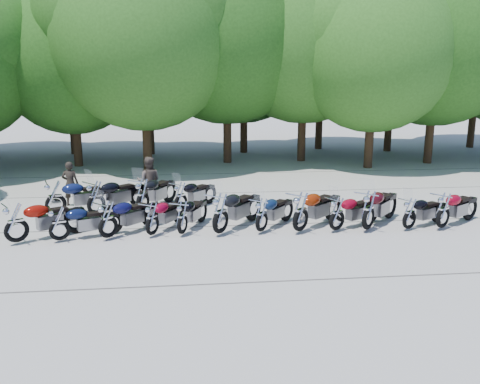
{
  "coord_description": "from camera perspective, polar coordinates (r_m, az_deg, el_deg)",
  "views": [
    {
      "loc": [
        -1.62,
        -13.92,
        4.79
      ],
      "look_at": [
        0.0,
        1.5,
        1.1
      ],
      "focal_mm": 38.0,
      "sensor_mm": 36.0,
      "label": 1
    }
  ],
  "objects": [
    {
      "name": "rider_1",
      "position": [
        18.74,
        -10.21,
        1.2
      ],
      "size": [
        0.92,
        0.74,
        1.8
      ],
      "primitive_type": "imported",
      "rotation": [
        0.0,
        0.0,
        3.07
      ],
      "color": "brown",
      "rests_on": "ground"
    },
    {
      "name": "tree_4",
      "position": [
        27.16,
        -1.5,
        17.27
      ],
      "size": [
        9.13,
        9.13,
        11.2
      ],
      "color": "#3A2614",
      "rests_on": "ground"
    },
    {
      "name": "motorcycle_5",
      "position": [
        15.07,
        -2.22,
        -2.26
      ],
      "size": [
        2.22,
        2.49,
        1.45
      ],
      "primitive_type": null,
      "rotation": [
        0.0,
        0.0,
        2.46
      ],
      "color": "black",
      "rests_on": "ground"
    },
    {
      "name": "motorcycle_6",
      "position": [
        15.31,
        2.46,
        -2.47
      ],
      "size": [
        1.89,
        2.08,
        1.22
      ],
      "primitive_type": null,
      "rotation": [
        0.0,
        0.0,
        2.44
      ],
      "color": "#0D1D3A",
      "rests_on": "ground"
    },
    {
      "name": "tree_2",
      "position": [
        27.35,
        -18.44,
        13.81
      ],
      "size": [
        7.31,
        7.31,
        8.97
      ],
      "color": "#3A2614",
      "rests_on": "ground"
    },
    {
      "name": "ground",
      "position": [
        14.81,
        0.61,
        -5.48
      ],
      "size": [
        90.0,
        90.0,
        0.0
      ],
      "primitive_type": "plane",
      "color": "#A09B90",
      "rests_on": "ground"
    },
    {
      "name": "motorcycle_15",
      "position": [
        17.67,
        -6.68,
        -0.41
      ],
      "size": [
        1.92,
        2.01,
        1.21
      ],
      "primitive_type": null,
      "rotation": [
        0.0,
        0.0,
        2.4
      ],
      "color": "black",
      "rests_on": "ground"
    },
    {
      "name": "tree_12",
      "position": [
        30.59,
        0.44,
        15.13
      ],
      "size": [
        7.88,
        7.88,
        9.67
      ],
      "color": "#3A2614",
      "rests_on": "ground"
    },
    {
      "name": "tree_11",
      "position": [
        30.43,
        -10.37,
        14.5
      ],
      "size": [
        7.56,
        7.56,
        9.28
      ],
      "color": "#3A2614",
      "rests_on": "ground"
    },
    {
      "name": "motorcycle_8",
      "position": [
        15.69,
        10.85,
        -2.29
      ],
      "size": [
        2.22,
        1.67,
        1.23
      ],
      "primitive_type": null,
      "rotation": [
        0.0,
        0.0,
        2.1
      ],
      "color": "maroon",
      "rests_on": "ground"
    },
    {
      "name": "tree_5",
      "position": [
        27.89,
        7.25,
        16.95
      ],
      "size": [
        9.04,
        9.04,
        11.1
      ],
      "color": "#3A2614",
      "rests_on": "ground"
    },
    {
      "name": "motorcycle_7",
      "position": [
        15.37,
        6.83,
        -2.08
      ],
      "size": [
        2.4,
        2.28,
        1.43
      ],
      "primitive_type": null,
      "rotation": [
        0.0,
        0.0,
        2.31
      ],
      "color": "maroon",
      "rests_on": "ground"
    },
    {
      "name": "tree_3",
      "position": [
        25.28,
        -10.87,
        16.63
      ],
      "size": [
        8.7,
        8.7,
        10.67
      ],
      "color": "#3A2614",
      "rests_on": "ground"
    },
    {
      "name": "motorcycle_1",
      "position": [
        15.38,
        -19.66,
        -3.25
      ],
      "size": [
        2.17,
        1.4,
        1.18
      ],
      "primitive_type": null,
      "rotation": [
        0.0,
        0.0,
        1.97
      ],
      "color": "#0B1434",
      "rests_on": "ground"
    },
    {
      "name": "motorcycle_13",
      "position": [
        17.75,
        -15.88,
        -0.49
      ],
      "size": [
        2.3,
        2.19,
        1.38
      ],
      "primitive_type": null,
      "rotation": [
        0.0,
        0.0,
        2.31
      ],
      "color": "black",
      "rests_on": "ground"
    },
    {
      "name": "motorcycle_14",
      "position": [
        17.61,
        -10.91,
        -0.29
      ],
      "size": [
        1.86,
        2.53,
        1.4
      ],
      "primitive_type": null,
      "rotation": [
        0.0,
        0.0,
        2.64
      ],
      "color": "black",
      "rests_on": "ground"
    },
    {
      "name": "tree_13",
      "position": [
        32.5,
        9.16,
        15.42
      ],
      "size": [
        8.31,
        8.31,
        10.2
      ],
      "color": "#3A2614",
      "rests_on": "ground"
    },
    {
      "name": "motorcycle_11",
      "position": [
        16.83,
        21.89,
        -1.81
      ],
      "size": [
        2.34,
        1.87,
        1.32
      ],
      "primitive_type": null,
      "rotation": [
        0.0,
        0.0,
        2.15
      ],
      "color": "maroon",
      "rests_on": "ground"
    },
    {
      "name": "rider_0",
      "position": [
        19.43,
        -18.51,
        0.89
      ],
      "size": [
        0.63,
        0.44,
        1.64
      ],
      "primitive_type": "imported",
      "rotation": [
        0.0,
        0.0,
        3.06
      ],
      "color": "black",
      "rests_on": "ground"
    },
    {
      "name": "motorcycle_9",
      "position": [
        15.92,
        14.25,
        -1.86
      ],
      "size": [
        2.29,
        2.4,
        1.44
      ],
      "primitive_type": null,
      "rotation": [
        0.0,
        0.0,
        2.4
      ],
      "color": "#38070E",
      "rests_on": "ground"
    },
    {
      "name": "motorcycle_10",
      "position": [
        16.41,
        18.53,
        -2.2
      ],
      "size": [
        2.1,
        1.5,
        1.15
      ],
      "primitive_type": null,
      "rotation": [
        0.0,
        0.0,
        2.06
      ],
      "color": "black",
      "rests_on": "ground"
    },
    {
      "name": "motorcycle_12",
      "position": [
        18.19,
        -20.04,
        -0.47
      ],
      "size": [
        2.55,
        1.54,
        1.38
      ],
      "primitive_type": null,
      "rotation": [
        0.0,
        0.0,
        1.92
      ],
      "color": "#0E173F",
      "rests_on": "ground"
    },
    {
      "name": "motorcycle_4",
      "position": [
        15.18,
        -6.51,
        -2.76
      ],
      "size": [
        1.44,
        2.17,
        1.18
      ],
      "primitive_type": null,
      "rotation": [
        0.0,
        0.0,
        2.72
      ],
      "color": "black",
      "rests_on": "ground"
    },
    {
      "name": "motorcycle_3",
      "position": [
        15.21,
        -9.86,
        -2.85
      ],
      "size": [
        1.65,
        2.1,
        1.18
      ],
      "primitive_type": null,
      "rotation": [
        0.0,
        0.0,
        2.57
      ],
      "color": "maroon",
      "rests_on": "ground"
    },
    {
      "name": "tree_10",
      "position": [
        31.61,
        -18.78,
        14.27
      ],
      "size": [
        7.78,
        7.78,
        9.55
      ],
      "color": "#3A2614",
      "rests_on": "ground"
    },
    {
      "name": "motorcycle_0",
      "position": [
        15.62,
        -23.88,
        -3.05
      ],
      "size": [
        2.41,
        1.9,
        1.35
      ],
      "primitive_type": null,
      "rotation": [
        0.0,
        0.0,
        2.14
      ],
      "color": "#780B04",
      "rests_on": "ground"
    },
    {
      "name": "tree_6",
      "position": [
        26.4,
        14.87,
        15.17
      ],
      "size": [
        8.0,
        8.0,
        9.82
      ],
      "color": "#3A2614",
      "rests_on": "ground"
    },
    {
      "name": "tree_7",
      "position": [
        28.77,
        21.32,
        15.7
      ],
      "size": [
        8.79,
        8.79,
        10.79
      ],
      "color": "#3A2614",
      "rests_on": "ground"
    },
    {
      "name": "tree_14",
      "position": [
        32.45,
        16.85,
        14.67
      ],
      "size": [
        8.02,
        8.02,
        9.84
      ],
      "color": "#3A2614",
      "rests_on": "ground"
    },
    {
      "name": "motorcycle_2",
      "position": [
        15.19,
        -14.63,
        -2.89
      ],
      "size": [
        2.1,
        2.11,
        1.29
      ],
      "primitive_type": null,
      "rotation": [
        0.0,
        0.0,
        2.36
      ],
      "color": "#0C0C35",
      "rests_on": "ground"
    }
  ]
}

